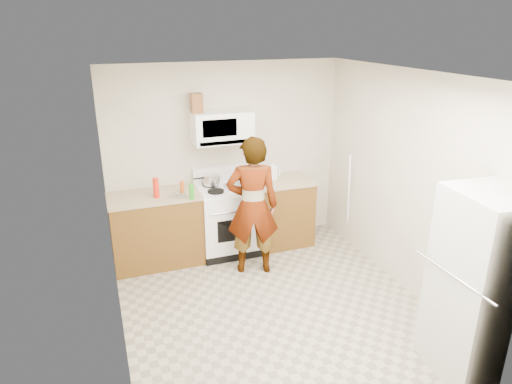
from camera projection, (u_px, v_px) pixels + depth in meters
name	position (u px, v px, depth m)	size (l,w,h in m)	color
floor	(275.00, 308.00, 5.02)	(3.60, 3.60, 0.00)	gray
back_wall	(226.00, 157.00, 6.17)	(3.20, 0.02, 2.50)	beige
right_wall	(408.00, 185.00, 5.10)	(0.02, 3.60, 2.50)	beige
cabinet_left	(157.00, 230.00, 5.85)	(1.12, 0.62, 0.90)	brown
counter_left	(154.00, 196.00, 5.69)	(1.14, 0.64, 0.04)	tan
cabinet_right	(280.00, 213.00, 6.40)	(0.80, 0.62, 0.90)	brown
counter_right	(281.00, 181.00, 6.24)	(0.82, 0.64, 0.04)	tan
gas_range	(227.00, 218.00, 6.13)	(0.76, 0.65, 1.13)	white
microwave	(222.00, 127.00, 5.82)	(0.76, 0.38, 0.40)	white
person	(252.00, 206.00, 5.51)	(0.63, 0.42, 1.73)	tan
fridge	(485.00, 286.00, 3.87)	(0.70, 0.70, 1.70)	silver
kettle	(272.00, 173.00, 6.25)	(0.15, 0.15, 0.18)	white
jug	(196.00, 103.00, 5.63)	(0.14, 0.14, 0.24)	brown
saucepan	(212.00, 180.00, 5.98)	(0.22, 0.22, 0.12)	silver
tray	(234.00, 186.00, 5.95)	(0.25, 0.16, 0.05)	silver
bottle_spray	(156.00, 188.00, 5.56)	(0.07, 0.07, 0.25)	red
bottle_hot_sauce	(182.00, 187.00, 5.72)	(0.05, 0.05, 0.16)	#CC5116
bottle_green_cap	(192.00, 192.00, 5.52)	(0.06, 0.06, 0.19)	#27961B
pot_lid	(177.00, 196.00, 5.64)	(0.24, 0.24, 0.01)	silver
broom	(349.00, 199.00, 6.31)	(0.03, 0.03, 1.33)	white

